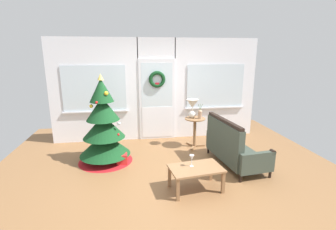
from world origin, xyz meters
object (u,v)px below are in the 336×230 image
at_px(settee_sofa, 232,147).
at_px(wine_glass, 192,158).
at_px(side_table, 195,127).
at_px(flower_vase, 200,114).
at_px(gift_box, 122,159).
at_px(christmas_tree, 104,131).
at_px(coffee_table, 196,171).
at_px(table_lamp, 192,106).

relative_size(settee_sofa, wine_glass, 7.85).
xyz_separation_m(side_table, flower_vase, (0.10, -0.06, 0.32)).
bearing_deg(settee_sofa, gift_box, 170.49).
bearing_deg(gift_box, side_table, 22.55).
bearing_deg(wine_glass, gift_box, 136.21).
distance_m(christmas_tree, coffee_table, 2.10).
height_order(christmas_tree, side_table, christmas_tree).
xyz_separation_m(side_table, table_lamp, (-0.06, 0.04, 0.49)).
distance_m(christmas_tree, side_table, 2.10).
relative_size(settee_sofa, gift_box, 7.18).
bearing_deg(side_table, gift_box, -157.45).
bearing_deg(settee_sofa, side_table, 114.26).
bearing_deg(wine_glass, coffee_table, -42.45).
bearing_deg(table_lamp, settee_sofa, -63.95).
relative_size(christmas_tree, side_table, 2.55).
height_order(christmas_tree, settee_sofa, christmas_tree).
height_order(christmas_tree, flower_vase, christmas_tree).
xyz_separation_m(christmas_tree, settee_sofa, (2.51, -0.56, -0.28)).
bearing_deg(table_lamp, coffee_table, -102.11).
distance_m(christmas_tree, settee_sofa, 2.59).
height_order(coffee_table, gift_box, coffee_table).
distance_m(settee_sofa, gift_box, 2.22).
xyz_separation_m(christmas_tree, gift_box, (0.34, -0.20, -0.55)).
bearing_deg(coffee_table, settee_sofa, 40.22).
distance_m(table_lamp, flower_vase, 0.25).
relative_size(side_table, gift_box, 3.32).
distance_m(flower_vase, gift_box, 2.03).
relative_size(table_lamp, coffee_table, 0.49).
bearing_deg(christmas_tree, settee_sofa, -12.66).
relative_size(christmas_tree, flower_vase, 5.15).
distance_m(side_table, gift_box, 1.87).
bearing_deg(side_table, settee_sofa, -65.74).
relative_size(table_lamp, flower_vase, 1.26).
distance_m(table_lamp, coffee_table, 2.06).
bearing_deg(side_table, table_lamp, 146.31).
distance_m(flower_vase, wine_glass, 1.88).
bearing_deg(coffee_table, flower_vase, 72.52).
xyz_separation_m(side_table, wine_glass, (-0.53, -1.81, 0.03)).
height_order(table_lamp, coffee_table, table_lamp).
bearing_deg(settee_sofa, coffee_table, -139.78).
xyz_separation_m(settee_sofa, table_lamp, (-0.54, 1.10, 0.62)).
bearing_deg(gift_box, coffee_table, -43.72).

